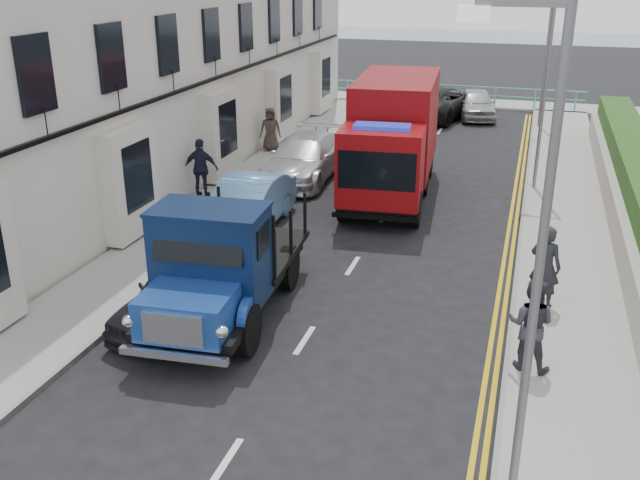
{
  "coord_description": "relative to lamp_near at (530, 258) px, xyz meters",
  "views": [
    {
      "loc": [
        4.04,
        -10.27,
        7.34
      ],
      "look_at": [
        -0.3,
        4.1,
        1.4
      ],
      "focal_mm": 40.0,
      "sensor_mm": 36.0,
      "label": 1
    }
  ],
  "objects": [
    {
      "name": "parked_car_rear",
      "position": [
        -7.78,
        15.07,
        -3.24
      ],
      "size": [
        2.26,
        5.28,
        1.52
      ],
      "primitive_type": "imported",
      "rotation": [
        0.0,
        0.0,
        0.03
      ],
      "color": "silver",
      "rests_on": "ground"
    },
    {
      "name": "lamp_near",
      "position": [
        0.0,
        0.0,
        0.0
      ],
      "size": [
        1.23,
        0.18,
        7.0
      ],
      "color": "slate",
      "rests_on": "ground"
    },
    {
      "name": "pedestrian_west_near",
      "position": [
        -10.18,
        11.77,
        -2.92
      ],
      "size": [
        1.17,
        0.59,
        1.92
      ],
      "primitive_type": "imported",
      "rotation": [
        0.0,
        0.0,
        3.25
      ],
      "color": "black",
      "rests_on": "pavement_west"
    },
    {
      "name": "lamp_mid",
      "position": [
        0.0,
        16.0,
        0.0
      ],
      "size": [
        1.23,
        0.18,
        7.0
      ],
      "color": "slate",
      "rests_on": "ground"
    },
    {
      "name": "parked_car_mid",
      "position": [
        -7.78,
        9.74,
        -3.26
      ],
      "size": [
        1.63,
        4.52,
        1.48
      ],
      "primitive_type": "imported",
      "rotation": [
        0.0,
        0.0,
        0.01
      ],
      "color": "#639DD6",
      "rests_on": "ground"
    },
    {
      "name": "pavement_west",
      "position": [
        -9.38,
        11.0,
        -3.94
      ],
      "size": [
        2.4,
        38.0,
        0.12
      ],
      "primitive_type": "cube",
      "color": "gray",
      "rests_on": "ground"
    },
    {
      "name": "red_lorry",
      "position": [
        -4.44,
        14.14,
        -1.99
      ],
      "size": [
        3.01,
        7.36,
        3.77
      ],
      "rotation": [
        0.0,
        0.0,
        0.08
      ],
      "color": "black",
      "rests_on": "ground"
    },
    {
      "name": "pedestrian_west_far",
      "position": [
        -10.18,
        18.08,
        -3.01
      ],
      "size": [
        0.97,
        0.77,
        1.73
      ],
      "primitive_type": "imported",
      "rotation": [
        0.0,
        0.0,
        0.29
      ],
      "color": "#392F29",
      "rests_on": "pavement_west"
    },
    {
      "name": "pedestrian_east_near",
      "position": [
        0.46,
        6.86,
        -2.94
      ],
      "size": [
        0.79,
        0.63,
        1.88
      ],
      "primitive_type": "imported",
      "rotation": [
        0.0,
        0.0,
        2.84
      ],
      "color": "#222227",
      "rests_on": "pavement_east"
    },
    {
      "name": "parked_car_front",
      "position": [
        -6.92,
        4.12,
        -3.31
      ],
      "size": [
        2.08,
        4.22,
        1.38
      ],
      "primitive_type": "imported",
      "rotation": [
        0.0,
        0.0,
        -0.11
      ],
      "color": "black",
      "rests_on": "ground"
    },
    {
      "name": "seafront_railing",
      "position": [
        -4.18,
        30.2,
        -3.42
      ],
      "size": [
        13.0,
        0.08,
        1.11
      ],
      "color": "#59B2A5",
      "rests_on": "ground"
    },
    {
      "name": "bedford_lorry",
      "position": [
        -6.14,
        4.05,
        -2.76
      ],
      "size": [
        2.63,
        5.84,
        2.7
      ],
      "rotation": [
        0.0,
        0.0,
        0.07
      ],
      "color": "black",
      "rests_on": "ground"
    },
    {
      "name": "lamp_far",
      "position": [
        0.0,
        26.0,
        0.0
      ],
      "size": [
        1.23,
        0.18,
        7.0
      ],
      "color": "slate",
      "rests_on": "ground"
    },
    {
      "name": "pedestrian_east_far",
      "position": [
        0.22,
        4.06,
        -2.97
      ],
      "size": [
        1.0,
        0.84,
        1.82
      ],
      "primitive_type": "imported",
      "rotation": [
        0.0,
        0.0,
        2.95
      ],
      "color": "#36323D",
      "rests_on": "pavement_east"
    },
    {
      "name": "ground",
      "position": [
        -4.18,
        2.0,
        -4.0
      ],
      "size": [
        120.0,
        120.0,
        0.0
      ],
      "primitive_type": "plane",
      "color": "black",
      "rests_on": "ground"
    },
    {
      "name": "pavement_east",
      "position": [
        1.12,
        11.0,
        -3.94
      ],
      "size": [
        2.6,
        38.0,
        0.12
      ],
      "primitive_type": "cube",
      "color": "gray",
      "rests_on": "ground"
    },
    {
      "name": "seafront_car_right",
      "position": [
        -2.9,
        27.5,
        -3.3
      ],
      "size": [
        2.38,
        4.33,
        1.39
      ],
      "primitive_type": "imported",
      "rotation": [
        0.0,
        0.0,
        0.19
      ],
      "color": "#AAA9AE",
      "rests_on": "ground"
    },
    {
      "name": "sea_plane",
      "position": [
        -4.18,
        62.0,
        -4.0
      ],
      "size": [
        120.0,
        120.0,
        0.0
      ],
      "primitive_type": "plane",
      "color": "slate",
      "rests_on": "ground"
    },
    {
      "name": "seafront_car_left",
      "position": [
        -4.68,
        27.01,
        -3.22
      ],
      "size": [
        3.82,
        6.05,
        1.56
      ],
      "primitive_type": "imported",
      "rotation": [
        0.0,
        0.0,
        2.91
      ],
      "color": "black",
      "rests_on": "ground"
    },
    {
      "name": "promenade",
      "position": [
        -4.18,
        31.0,
        -3.94
      ],
      "size": [
        30.0,
        2.5,
        0.12
      ],
      "primitive_type": "cube",
      "color": "gray",
      "rests_on": "ground"
    }
  ]
}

